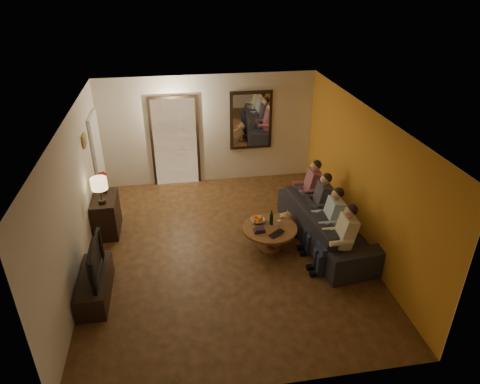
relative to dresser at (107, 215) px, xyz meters
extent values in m
cube|color=#3A230F|center=(2.25, -1.03, -0.38)|extent=(5.00, 6.00, 0.01)
cube|color=white|center=(2.25, -1.03, 2.22)|extent=(5.00, 6.00, 0.01)
cube|color=beige|center=(2.25, 1.97, 0.92)|extent=(5.00, 0.02, 2.60)
cube|color=beige|center=(2.25, -4.03, 0.92)|extent=(5.00, 0.02, 2.60)
cube|color=beige|center=(-0.25, -1.03, 0.92)|extent=(0.02, 6.00, 2.60)
cube|color=beige|center=(4.75, -1.03, 0.92)|extent=(0.02, 6.00, 2.60)
cube|color=orange|center=(4.74, -1.03, 0.92)|extent=(0.01, 6.00, 2.60)
cube|color=#FFE0A5|center=(1.45, 1.95, 0.67)|extent=(1.00, 0.06, 2.10)
cube|color=black|center=(1.45, 1.94, 0.67)|extent=(1.12, 0.04, 2.22)
cube|color=silver|center=(1.70, 1.96, 0.52)|extent=(0.45, 0.03, 1.70)
cube|color=black|center=(3.25, 1.93, 1.12)|extent=(1.00, 0.05, 1.40)
cube|color=white|center=(3.25, 1.90, 1.12)|extent=(0.86, 0.02, 1.26)
cube|color=white|center=(-0.21, 1.27, 0.64)|extent=(0.06, 0.85, 2.04)
cube|color=#B28C33|center=(-0.22, 0.27, 1.47)|extent=(0.03, 0.28, 0.24)
cube|color=brown|center=(-0.21, 0.27, 1.47)|extent=(0.01, 0.22, 0.18)
cube|color=black|center=(0.00, 0.00, 0.00)|extent=(0.45, 0.85, 0.76)
cube|color=black|center=(0.00, -1.93, -0.17)|extent=(0.45, 1.23, 0.41)
imported|color=black|center=(0.00, -1.93, 0.32)|extent=(1.00, 0.13, 0.57)
imported|color=black|center=(4.18, -1.03, 0.00)|extent=(2.73, 1.32, 0.77)
cylinder|color=brown|center=(3.05, -1.08, -0.15)|extent=(1.28, 1.28, 0.45)
imported|color=white|center=(2.87, -0.86, 0.10)|extent=(0.26, 0.26, 0.06)
cylinder|color=silver|center=(3.23, -1.03, 0.12)|extent=(0.06, 0.06, 0.10)
imported|color=black|center=(3.15, -1.36, 0.08)|extent=(0.39, 0.37, 0.03)
camera|label=1|loc=(1.43, -7.56, 4.36)|focal=32.00mm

